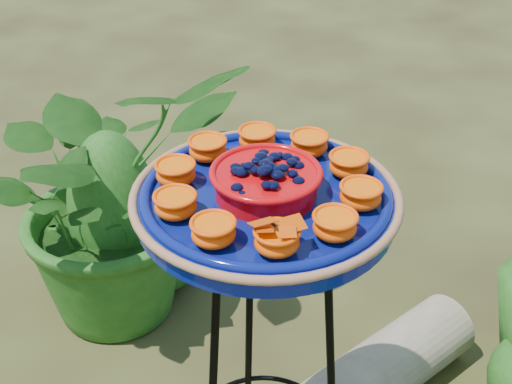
# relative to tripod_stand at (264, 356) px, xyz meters

# --- Properties ---
(tripod_stand) EXTENTS (0.41, 0.41, 0.89)m
(tripod_stand) POSITION_rel_tripod_stand_xyz_m (0.00, 0.00, 0.00)
(tripod_stand) COLOR black
(tripod_stand) RESTS_ON ground
(feeder_dish) EXTENTS (0.58, 0.58, 0.11)m
(feeder_dish) POSITION_rel_tripod_stand_xyz_m (0.00, -0.00, 0.39)
(feeder_dish) COLOR navy
(feeder_dish) RESTS_ON tripod_stand
(driftwood_log) EXTENTS (0.53, 0.54, 0.19)m
(driftwood_log) POSITION_rel_tripod_stand_xyz_m (0.30, 0.42, -0.45)
(driftwood_log) COLOR gray
(driftwood_log) RESTS_ON ground
(shrub_back_left) EXTENTS (1.03, 1.03, 0.87)m
(shrub_back_left) POSITION_rel_tripod_stand_xyz_m (-0.54, 0.72, -0.11)
(shrub_back_left) COLOR #184E14
(shrub_back_left) RESTS_ON ground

